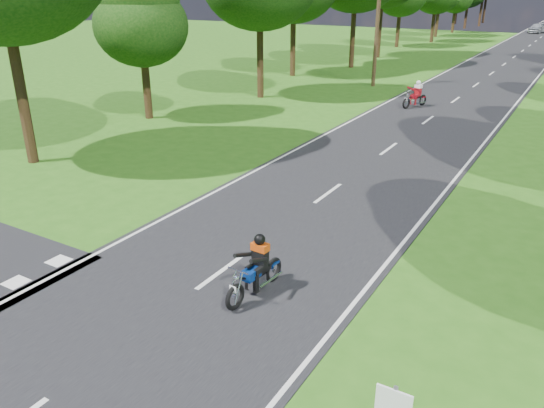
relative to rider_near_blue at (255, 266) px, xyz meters
The scene contains 7 objects.
ground 2.10m from the rider_near_blue, 129.49° to the right, with size 160.00×160.00×0.00m, color #295D15.
main_road 48.50m from the rider_near_blue, 91.48° to the left, with size 7.00×140.00×0.02m, color black.
road_markings 46.63m from the rider_near_blue, 91.71° to the left, with size 7.40×140.00×0.01m.
telegraph_pole 27.66m from the rider_near_blue, 105.32° to the left, with size 1.20×0.26×8.00m.
rider_near_blue is the anchor object (origin of this frame).
rider_far_red 21.38m from the rider_near_blue, 97.52° to the left, with size 0.59×1.77×1.47m, color #B20D1F, non-canonical shape.
distant_car 79.55m from the rider_near_blue, 91.81° to the left, with size 1.67×4.15×1.41m, color silver.
Camera 1 is at (6.78, -7.03, 6.41)m, focal length 35.00 mm.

